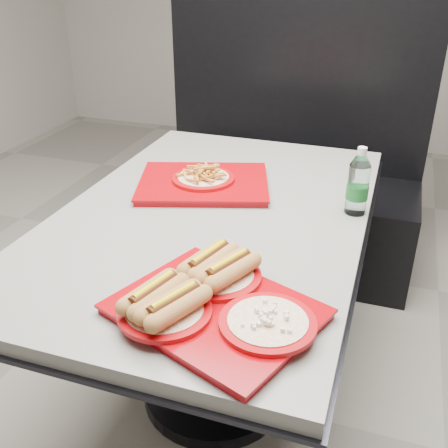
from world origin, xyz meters
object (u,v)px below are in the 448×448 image
(tray_near, at_px, (210,300))
(water_bottle, at_px, (358,185))
(diner_table, at_px, (214,258))
(booth_bench, at_px, (286,183))
(tray_far, at_px, (203,180))

(tray_near, bearing_deg, water_bottle, 67.91)
(diner_table, xyz_separation_m, booth_bench, (0.00, 1.09, -0.18))
(tray_far, bearing_deg, booth_bench, 84.25)
(diner_table, relative_size, tray_far, 2.80)
(diner_table, relative_size, water_bottle, 6.86)
(diner_table, distance_m, tray_near, 0.54)
(booth_bench, height_order, tray_far, booth_bench)
(tray_far, height_order, water_bottle, water_bottle)
(tray_far, xyz_separation_m, water_bottle, (0.50, -0.03, 0.07))
(diner_table, relative_size, tray_near, 2.82)
(booth_bench, xyz_separation_m, tray_near, (0.16, -1.57, 0.38))
(tray_far, bearing_deg, diner_table, -60.54)
(diner_table, height_order, tray_near, tray_near)
(booth_bench, height_order, water_bottle, booth_bench)
(diner_table, xyz_separation_m, tray_far, (-0.09, 0.17, 0.19))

